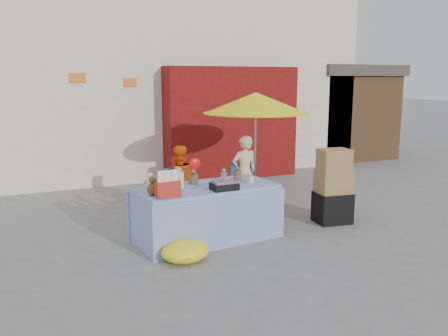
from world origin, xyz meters
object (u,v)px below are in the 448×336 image
chair_left (182,204)px  vendor_orange (179,182)px  umbrella (256,103)px  box_stack (333,189)px  vendor_beige (244,173)px  market_table (207,212)px  chair_right (248,197)px

chair_left → vendor_orange: size_ratio=0.69×
umbrella → box_stack: (0.63, -1.50, -1.33)m
box_stack → vendor_beige: bearing=124.5°
market_table → box_stack: 2.20m
chair_left → vendor_beige: 1.32m
market_table → chair_left: (0.01, 1.12, -0.16)m
box_stack → chair_right: bearing=127.4°
vendor_orange → vendor_beige: (1.25, 0.00, 0.05)m
market_table → chair_left: 1.13m
market_table → vendor_orange: market_table is taller
chair_left → chair_right: bearing=-1.0°
chair_right → vendor_orange: (-1.25, 0.13, 0.36)m
vendor_beige → vendor_orange: bearing=-1.0°
vendor_beige → umbrella: 1.27m
vendor_orange → vendor_beige: vendor_beige is taller
chair_left → umbrella: 2.27m
market_table → umbrella: (1.56, 1.40, 1.48)m
market_table → box_stack: bearing=-8.0°
chair_left → box_stack: bearing=-30.2°
market_table → vendor_orange: (0.01, 1.25, 0.21)m
chair_right → vendor_beige: vendor_beige is taller
chair_left → chair_right: same height
vendor_beige → umbrella: (0.30, 0.15, 1.22)m
chair_right → umbrella: size_ratio=0.41×
vendor_beige → box_stack: size_ratio=1.09×
market_table → box_stack: (2.20, -0.10, 0.15)m
umbrella → box_stack: umbrella is taller
market_table → vendor_beige: size_ratio=1.62×
box_stack → market_table: bearing=177.3°
chair_right → umbrella: (0.30, 0.28, 1.64)m
chair_left → box_stack: box_stack is taller
vendor_orange → market_table: bearing=88.3°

